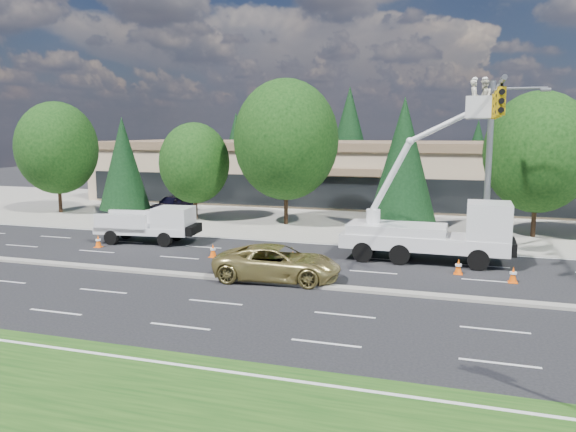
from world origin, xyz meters
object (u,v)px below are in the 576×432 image
(signal_mast, at_px, (492,139))
(bucket_truck, at_px, (439,224))
(minivan, at_px, (278,263))
(utility_pickup, at_px, (152,228))

(signal_mast, height_order, bucket_truck, signal_mast)
(signal_mast, bearing_deg, minivan, -143.81)
(signal_mast, distance_m, bucket_truck, 4.81)
(bucket_truck, distance_m, minivan, 8.67)
(utility_pickup, relative_size, bucket_truck, 0.64)
(signal_mast, bearing_deg, utility_pickup, -177.54)
(utility_pickup, xyz_separation_m, bucket_truck, (16.14, -0.06, 1.03))
(bucket_truck, bearing_deg, utility_pickup, -179.61)
(utility_pickup, relative_size, minivan, 1.05)
(utility_pickup, distance_m, minivan, 11.15)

